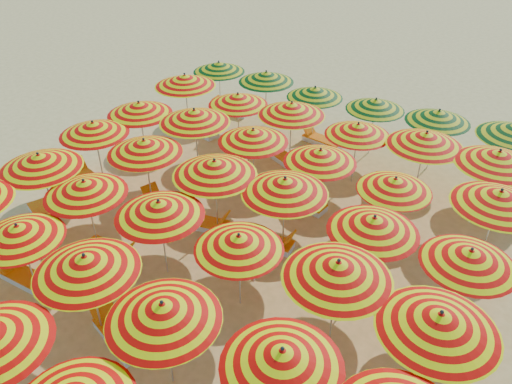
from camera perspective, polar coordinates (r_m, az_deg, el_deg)
ground at (r=15.80m, az=-0.93°, el=-5.70°), size 120.00×120.00×0.00m
umbrella_7 at (r=14.11m, az=-25.52°, el=-4.18°), size 2.50×2.50×2.42m
umbrella_8 at (r=12.19m, az=-18.88°, el=-7.78°), size 2.96×2.96×2.64m
umbrella_9 at (r=10.72m, az=-10.58°, el=-13.27°), size 2.52×2.52×2.62m
umbrella_10 at (r=9.88m, az=3.00°, el=-18.40°), size 3.10×3.10×2.57m
umbrella_12 at (r=16.60m, az=-23.49°, el=3.23°), size 2.78×2.78×2.69m
umbrella_13 at (r=15.05m, az=-18.98°, el=0.46°), size 2.85×2.85×2.54m
umbrella_14 at (r=13.56m, az=-11.01°, el=-1.87°), size 2.78×2.78×2.59m
umbrella_15 at (r=12.44m, az=-1.97°, el=-5.77°), size 2.90×2.90×2.42m
umbrella_16 at (r=11.45m, az=9.33°, el=-8.78°), size 3.29×3.29×2.71m
umbrella_17 at (r=10.91m, az=20.20°, el=-13.74°), size 3.23×3.23×2.69m
umbrella_18 at (r=18.35m, az=-18.08°, el=6.94°), size 3.01×3.01×2.56m
umbrella_19 at (r=16.59m, az=-12.64°, el=5.10°), size 3.08×3.08×2.61m
umbrella_20 at (r=14.89m, az=-4.75°, el=2.79°), size 3.19×3.19×2.73m
umbrella_21 at (r=14.10m, az=3.32°, el=0.71°), size 2.61×2.61×2.68m
umbrella_22 at (r=13.17m, az=13.31°, el=-3.62°), size 3.06×3.06×2.55m
umbrella_23 at (r=13.01m, az=23.24°, el=-6.86°), size 2.72×2.72×2.45m
umbrella_24 at (r=19.40m, az=-13.20°, el=9.31°), size 2.50×2.50×2.58m
umbrella_25 at (r=18.11m, az=-7.05°, el=8.59°), size 3.37×3.37×2.73m
umbrella_26 at (r=16.96m, az=-0.33°, el=6.46°), size 3.09×3.09×2.56m
umbrella_27 at (r=15.99m, az=7.36°, el=4.11°), size 2.93×2.93×2.50m
umbrella_28 at (r=15.21m, az=15.59°, el=0.84°), size 2.61×2.61×2.37m
umbrella_29 at (r=15.07m, az=26.06°, el=-0.64°), size 3.24×3.24×2.70m
umbrella_30 at (r=21.39m, az=-8.13°, el=12.52°), size 3.04×3.04×2.71m
umbrella_31 at (r=19.86m, az=-2.07°, el=10.53°), size 2.79×2.79×2.50m
umbrella_32 at (r=18.73m, az=4.09°, el=9.45°), size 2.72×2.72×2.66m
umbrella_33 at (r=17.95m, az=11.56°, el=7.02°), size 2.97×2.97×2.45m
umbrella_34 at (r=17.39m, az=18.82°, el=5.74°), size 2.85×2.85×2.70m
umbrella_35 at (r=17.03m, az=25.95°, el=3.51°), size 3.02×3.02×2.73m
umbrella_36 at (r=23.32m, az=-4.27°, el=14.06°), size 2.95×2.95×2.49m
umbrella_37 at (r=21.99m, az=1.18°, el=13.03°), size 2.62×2.62×2.54m
umbrella_38 at (r=20.77m, az=6.75°, el=11.23°), size 2.56×2.56×2.43m
umbrella_39 at (r=20.11m, az=13.51°, el=9.70°), size 2.31×2.31×2.42m
umbrella_40 at (r=19.63m, az=20.12°, el=8.14°), size 2.70×2.70×2.50m
lounger_2 at (r=15.76m, az=-24.75°, el=-8.91°), size 1.75×0.62×0.69m
lounger_3 at (r=13.41m, az=-15.51°, el=-15.48°), size 1.83×1.09×0.69m
lounger_5 at (r=18.08m, az=-23.00°, el=-2.45°), size 1.83×1.16×0.69m
lounger_6 at (r=15.82m, az=-16.31°, el=-6.56°), size 1.74×0.61×0.69m
lounger_7 at (r=19.62m, az=-18.68°, el=1.57°), size 1.82×1.00×0.69m
lounger_8 at (r=17.34m, az=-10.78°, el=-1.67°), size 1.83×1.13×0.69m
lounger_9 at (r=16.38m, az=-5.91°, el=-3.56°), size 1.81×0.91×0.69m
lounger_10 at (r=15.58m, az=1.37°, el=-5.63°), size 1.77×0.72×0.69m
lounger_11 at (r=14.17m, az=19.24°, el=-12.98°), size 1.80×0.85×0.69m
lounger_12 at (r=17.37m, az=5.25°, el=-1.07°), size 1.80×0.84×0.69m
lounger_13 at (r=16.26m, az=12.37°, el=-4.60°), size 1.83×1.14×0.69m
lounger_14 at (r=16.22m, az=22.34°, el=-6.86°), size 1.81×0.91×0.69m
lounger_15 at (r=22.09m, az=-6.15°, el=7.02°), size 1.82×1.02×0.69m
lounger_16 at (r=20.11m, az=2.58°, el=4.32°), size 1.82×1.23×0.69m
lounger_17 at (r=18.60m, az=15.86°, el=0.23°), size 1.83×1.10×0.69m
lounger_18 at (r=18.21m, az=26.05°, el=-3.04°), size 1.76×0.66×0.69m
lounger_19 at (r=23.87m, az=-2.97°, el=9.31°), size 1.76×0.66×0.69m
lounger_20 at (r=21.33m, az=7.48°, el=5.90°), size 1.80×0.84×0.69m
beachgoer_a at (r=14.08m, az=-0.72°, el=-7.95°), size 0.59×0.53×1.34m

